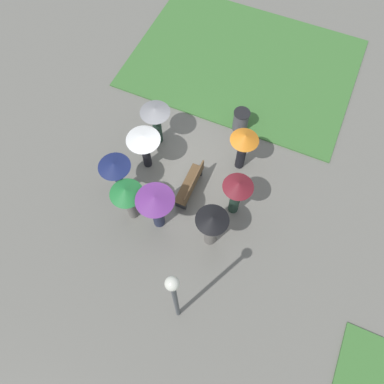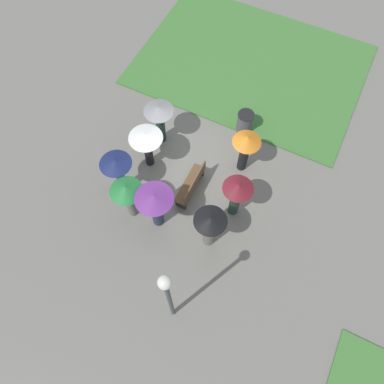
% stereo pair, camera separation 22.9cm
% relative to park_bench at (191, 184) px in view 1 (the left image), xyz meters
% --- Properties ---
extents(ground_plane, '(90.00, 90.00, 0.00)m').
position_rel_park_bench_xyz_m(ground_plane, '(-0.72, -0.52, -0.46)').
color(ground_plane, slate).
extents(lawn_patch_near, '(6.71, 9.06, 0.06)m').
position_rel_park_bench_xyz_m(lawn_patch_near, '(-6.38, -0.41, -0.43)').
color(lawn_patch_near, '#427A38').
rests_on(lawn_patch_near, ground_plane).
extents(park_bench, '(1.61, 0.43, 0.90)m').
position_rel_park_bench_xyz_m(park_bench, '(0.00, 0.00, 0.00)').
color(park_bench, brown).
rests_on(park_bench, ground_plane).
extents(lamp_post, '(0.32, 0.32, 4.11)m').
position_rel_park_bench_xyz_m(lamp_post, '(3.92, 1.32, 2.20)').
color(lamp_post, '#474C51').
rests_on(lamp_post, ground_plane).
extents(trash_bin, '(0.61, 0.61, 0.91)m').
position_rel_park_bench_xyz_m(trash_bin, '(-3.19, 0.61, -0.01)').
color(trash_bin, '#4C4C51').
rests_on(trash_bin, ground_plane).
extents(crowd_person_black, '(1.00, 1.00, 1.89)m').
position_rel_park_bench_xyz_m(crowd_person_black, '(1.39, 1.29, 0.79)').
color(crowd_person_black, slate).
rests_on(crowd_person_black, ground_plane).
extents(crowd_person_maroon, '(0.96, 0.96, 1.87)m').
position_rel_park_bench_xyz_m(crowd_person_maroon, '(0.06, 1.58, 0.84)').
color(crowd_person_maroon, '#1E3328').
rests_on(crowd_person_maroon, ground_plane).
extents(crowd_person_navy, '(1.03, 1.03, 1.83)m').
position_rel_park_bench_xyz_m(crowd_person_navy, '(0.95, -2.17, 0.90)').
color(crowd_person_navy, '#282D47').
rests_on(crowd_person_navy, ground_plane).
extents(crowd_person_white, '(1.14, 1.14, 1.74)m').
position_rel_park_bench_xyz_m(crowd_person_white, '(-0.36, -1.85, 0.88)').
color(crowd_person_white, black).
rests_on(crowd_person_white, ground_plane).
extents(crowd_person_orange, '(0.95, 0.95, 1.84)m').
position_rel_park_bench_xyz_m(crowd_person_orange, '(-1.65, 1.17, 0.86)').
color(crowd_person_orange, black).
rests_on(crowd_person_orange, ground_plane).
extents(crowd_person_green, '(1.03, 1.03, 1.87)m').
position_rel_park_bench_xyz_m(crowd_person_green, '(1.60, -1.41, 0.95)').
color(crowd_person_green, slate).
rests_on(crowd_person_green, ground_plane).
extents(crowd_person_grey, '(1.03, 1.03, 1.84)m').
position_rel_park_bench_xyz_m(crowd_person_grey, '(-1.46, -1.95, 0.87)').
color(crowd_person_grey, '#1E3328').
rests_on(crowd_person_grey, ground_plane).
extents(crowd_person_purple, '(1.19, 1.19, 1.94)m').
position_rel_park_bench_xyz_m(crowd_person_purple, '(1.51, -0.48, 0.91)').
color(crowd_person_purple, '#282D47').
rests_on(crowd_person_purple, ground_plane).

